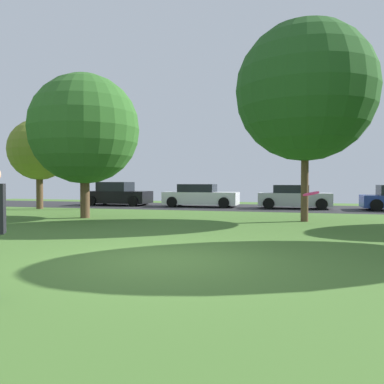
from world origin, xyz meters
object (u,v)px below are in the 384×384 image
Objects in this scene: birch_tree_lone at (84,129)px; parked_car_silver at (294,198)px; parked_car_white at (200,196)px; oak_tree_left at (305,91)px; frisbee_disc at (311,194)px; street_lamp_post at (86,169)px; parked_car_black at (118,195)px; maple_tree_near at (39,150)px.

parked_car_silver is at bearing 43.53° from birch_tree_lone.
birch_tree_lone is 1.36× the size of parked_car_white.
birch_tree_lone is 0.79× the size of oak_tree_left.
parked_car_white is at bearing 69.72° from birch_tree_lone.
frisbee_disc is 0.07× the size of street_lamp_post.
birch_tree_lone is 9.40m from parked_car_white.
street_lamp_post is (-11.76, 12.82, 0.86)m from frisbee_disc.
parked_car_black is 0.92× the size of street_lamp_post.
maple_tree_near is 9.78m from parked_car_white.
frisbee_disc is at bearing -47.48° from street_lamp_post.
frisbee_disc is 16.48m from parked_car_silver.
maple_tree_near is (-14.53, 3.23, -1.73)m from oak_tree_left.
oak_tree_left reaches higher than parked_car_black.
maple_tree_near is at bearing -154.02° from parked_car_white.
parked_car_silver is (-0.47, 7.29, -4.46)m from oak_tree_left.
parked_car_black is at bearing 179.38° from parked_car_silver.
frisbee_disc reaches higher than parked_car_white.
frisbee_disc is at bearing -90.23° from oak_tree_left.
oak_tree_left is 1.92× the size of parked_car_silver.
birch_tree_lone reaches higher than parked_car_white.
frisbee_disc is 20.27m from parked_car_black.
oak_tree_left is at bearing -32.38° from parked_car_black.
birch_tree_lone is 1.38× the size of street_lamp_post.
parked_car_white is 1.01× the size of street_lamp_post.
parked_car_silver is 12.00m from street_lamp_post.
birch_tree_lone reaches higher than parked_car_silver.
parked_car_white is at bearing 25.98° from maple_tree_near.
frisbee_disc is (9.11, -8.22, -2.44)m from birch_tree_lone.
parked_car_black reaches higher than frisbee_disc.
oak_tree_left is at bearing -17.21° from street_lamp_post.
maple_tree_near is at bearing -163.89° from parked_car_silver.
maple_tree_near is 5.72m from parked_car_black.
parked_car_silver is (11.21, -0.12, -0.06)m from parked_car_black.
parked_car_white is (8.45, 4.12, -2.72)m from maple_tree_near.
birch_tree_lone reaches higher than street_lamp_post.
maple_tree_near reaches higher than parked_car_black.
oak_tree_left is 8.56m from parked_car_silver.
parked_car_white is (-6.04, 16.51, -0.74)m from frisbee_disc.
maple_tree_near is (-5.38, 4.18, -0.46)m from birch_tree_lone.
birch_tree_lone is at bearing -136.47° from parked_car_silver.
street_lamp_post is at bearing -91.70° from parked_car_black.
oak_tree_left is 1.72× the size of parked_car_white.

